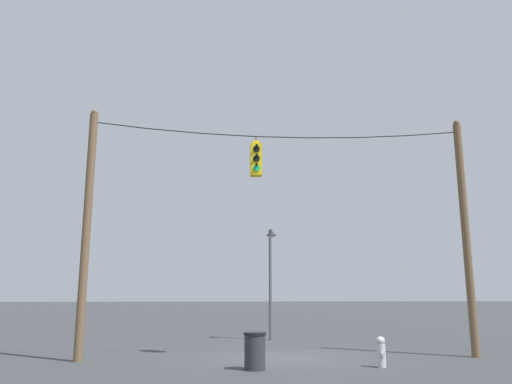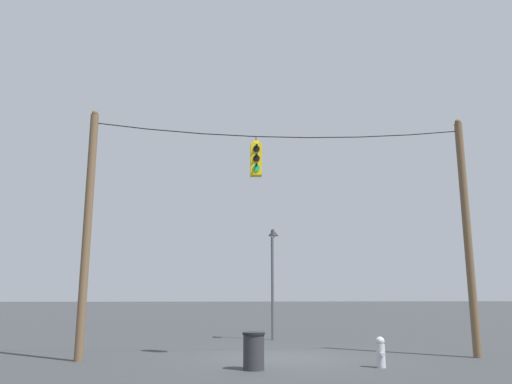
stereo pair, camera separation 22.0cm
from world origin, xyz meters
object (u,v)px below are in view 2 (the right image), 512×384
(traffic_light_near_right_pole, at_px, (256,159))
(street_lamp, at_px, (273,261))
(utility_pole_right, at_px, (467,233))
(trash_bin, at_px, (254,351))
(fire_hydrant, at_px, (381,352))
(utility_pole_left, at_px, (87,230))

(traffic_light_near_right_pole, height_order, street_lamp, traffic_light_near_right_pole)
(utility_pole_right, height_order, trash_bin, utility_pole_right)
(utility_pole_right, xyz_separation_m, traffic_light_near_right_pole, (-6.44, 0.00, 2.20))
(fire_hydrant, xyz_separation_m, trash_bin, (-3.22, -0.15, 0.07))
(fire_hydrant, relative_size, trash_bin, 0.85)
(street_lamp, relative_size, fire_hydrant, 5.88)
(utility_pole_right, height_order, fire_hydrant, utility_pole_right)
(trash_bin, bearing_deg, traffic_light_near_right_pole, 84.39)
(utility_pole_right, relative_size, trash_bin, 8.18)
(utility_pole_left, relative_size, trash_bin, 8.18)
(utility_pole_right, distance_m, trash_bin, 7.59)
(traffic_light_near_right_pole, xyz_separation_m, fire_hydrant, (3.03, -1.76, -5.44))
(traffic_light_near_right_pole, bearing_deg, fire_hydrant, -30.10)
(utility_pole_left, distance_m, street_lamp, 8.34)
(traffic_light_near_right_pole, relative_size, street_lamp, 0.28)
(utility_pole_right, height_order, street_lamp, utility_pole_right)
(utility_pole_left, relative_size, fire_hydrant, 9.65)
(street_lamp, distance_m, trash_bin, 8.25)
(street_lamp, xyz_separation_m, fire_hydrant, (1.94, -7.54, -2.75))
(traffic_light_near_right_pole, bearing_deg, trash_bin, -95.61)
(utility_pole_left, distance_m, traffic_light_near_right_pole, 5.36)
(utility_pole_left, bearing_deg, utility_pole_right, 0.00)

